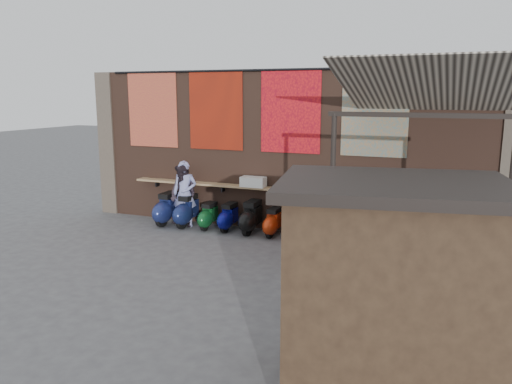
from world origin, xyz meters
TOP-DOWN VIEW (x-y plane):
  - ground at (0.00, 0.00)m, footprint 70.00×70.00m
  - brick_wall at (0.00, 2.70)m, footprint 10.00×0.40m
  - pier_left at (-5.20, 2.70)m, footprint 0.50×0.50m
  - eating_counter at (0.00, 2.33)m, footprint 8.00×0.32m
  - shelf_box at (-0.59, 2.30)m, footprint 0.62×0.32m
  - tapestry_redgold at (-3.60, 2.48)m, footprint 1.50×0.02m
  - tapestry_sun at (-1.70, 2.48)m, footprint 1.50×0.02m
  - tapestry_orange at (0.30, 2.48)m, footprint 1.50×0.02m
  - tapestry_multi at (2.30, 2.48)m, footprint 1.50×0.02m
  - hang_rail at (0.00, 2.47)m, footprint 9.50×0.06m
  - scooter_stool_0 at (-2.93, 1.97)m, footprint 0.40×0.89m
  - scooter_stool_1 at (-2.34, 2.00)m, footprint 0.39×0.87m
  - scooter_stool_2 at (-1.71, 1.99)m, footprint 0.32×0.70m
  - scooter_stool_3 at (-1.15, 2.01)m, footprint 0.33×0.73m
  - scooter_stool_4 at (-0.53, 2.01)m, footprint 0.38×0.85m
  - scooter_stool_5 at (0.06, 1.99)m, footprint 0.32×0.72m
  - scooter_stool_6 at (0.64, 2.00)m, footprint 0.33×0.72m
  - scooter_stool_7 at (1.20, 1.97)m, footprint 0.34×0.75m
  - scooter_stool_8 at (1.87, 2.03)m, footprint 0.38×0.84m
  - scooter_stool_9 at (2.45, 1.98)m, footprint 0.36×0.81m
  - scooter_stool_10 at (3.04, 2.01)m, footprint 0.37×0.82m
  - diner_left at (-2.40, 2.00)m, footprint 0.72×0.57m
  - diner_right at (-2.42, 1.97)m, footprint 0.92×0.79m
  - shopper_navy at (3.96, -0.56)m, footprint 0.97×0.84m
  - shopper_grey at (2.96, 0.39)m, footprint 1.36×1.22m
  - shopper_tan at (1.96, 0.03)m, footprint 0.89×0.99m
  - market_stall at (3.49, -3.63)m, footprint 2.46×2.01m
  - stall_roof at (3.49, -3.63)m, footprint 2.76×2.30m
  - stall_sign at (3.34, -2.79)m, footprint 1.19×0.25m
  - stall_shelf at (3.34, -2.79)m, footprint 1.82×0.42m
  - awning_canvas at (3.50, 0.90)m, footprint 3.20×3.28m
  - awning_ledger at (3.50, 2.49)m, footprint 3.30×0.08m
  - awning_header at (3.50, -0.60)m, footprint 3.00×0.08m
  - awning_post_left at (2.10, -0.60)m, footprint 0.09×0.09m
  - awning_post_right at (4.90, -0.60)m, footprint 0.09×0.09m

SIDE VIEW (x-z plane):
  - ground at x=0.00m, z-range 0.00..0.00m
  - scooter_stool_2 at x=-1.71m, z-range 0.00..0.67m
  - scooter_stool_5 at x=0.06m, z-range 0.00..0.68m
  - scooter_stool_6 at x=0.64m, z-range 0.00..0.69m
  - scooter_stool_3 at x=-1.15m, z-range 0.00..0.70m
  - scooter_stool_7 at x=1.20m, z-range 0.00..0.71m
  - scooter_stool_9 at x=2.45m, z-range 0.00..0.77m
  - scooter_stool_10 at x=3.04m, z-range 0.00..0.78m
  - scooter_stool_8 at x=1.87m, z-range 0.00..0.79m
  - scooter_stool_4 at x=-0.53m, z-range 0.00..0.81m
  - scooter_stool_1 at x=-2.34m, z-range 0.00..0.82m
  - scooter_stool_0 at x=-2.93m, z-range 0.00..0.84m
  - shopper_navy at x=3.96m, z-range 0.00..1.57m
  - diner_right at x=-2.42m, z-range 0.00..1.63m
  - shopper_tan at x=1.96m, z-range 0.00..1.70m
  - diner_left at x=-2.40m, z-range 0.00..1.72m
  - stall_shelf at x=3.34m, z-range 0.84..0.90m
  - shopper_grey at x=2.96m, z-range 0.00..1.83m
  - eating_counter at x=0.00m, z-range 1.08..1.12m
  - market_stall at x=3.49m, z-range 0.00..2.39m
  - shelf_box at x=-0.59m, z-range 1.12..1.38m
  - awning_post_left at x=2.10m, z-range 0.00..3.10m
  - awning_post_right at x=4.90m, z-range 0.00..3.10m
  - stall_sign at x=3.34m, z-range 1.48..1.98m
  - brick_wall at x=0.00m, z-range 0.00..4.00m
  - pier_left at x=-5.20m, z-range 0.00..4.00m
  - stall_roof at x=3.49m, z-range 2.39..2.51m
  - tapestry_redgold at x=-3.60m, z-range 2.00..4.00m
  - tapestry_sun at x=-1.70m, z-range 2.00..4.00m
  - tapestry_orange at x=0.30m, z-range 2.00..4.00m
  - tapestry_multi at x=2.30m, z-range 2.00..4.00m
  - awning_header at x=3.50m, z-range 3.04..3.12m
  - awning_canvas at x=3.50m, z-range 3.07..4.03m
  - awning_ledger at x=3.50m, z-range 3.89..4.01m
  - hang_rail at x=0.00m, z-range 3.95..4.01m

